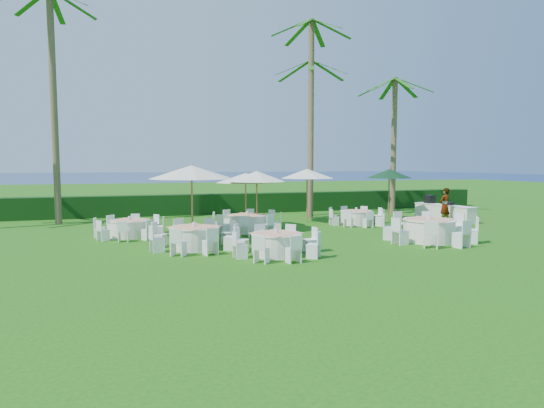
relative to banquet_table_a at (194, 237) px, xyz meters
The scene contains 20 objects.
ground 3.81m from the banquet_table_a, 12.89° to the right, with size 120.00×120.00×0.00m, color #165B0F.
hedge 11.75m from the banquet_table_a, 71.71° to the left, with size 34.00×1.00×1.20m, color black.
ocean 101.22m from the banquet_table_a, 87.91° to the left, with size 260.00×260.00×0.00m, color #082051.
banquet_table_a is the anchor object (origin of this frame).
banquet_table_b 3.14m from the banquet_table_a, 39.20° to the right, with size 2.95×2.95×0.90m.
banquet_table_c 8.98m from the banquet_table_a, ahead, with size 3.49×3.49×1.04m.
banquet_table_d 4.06m from the banquet_table_a, 123.17° to the left, with size 2.80×2.80×0.86m.
banquet_table_e 4.35m from the banquet_table_a, 50.48° to the left, with size 3.00×3.00×0.92m.
banquet_table_f 9.50m from the banquet_table_a, 25.98° to the left, with size 2.76×2.76×0.85m.
umbrella_a 2.64m from the banquet_table_a, 85.71° to the left, with size 3.21×3.21×2.95m.
umbrella_b 5.07m from the banquet_table_a, 46.32° to the left, with size 2.61×2.61×2.69m.
umbrella_c 5.80m from the banquet_table_a, 56.75° to the left, with size 2.85×2.85×2.58m.
umbrella_d 8.83m from the banquet_table_a, 40.94° to the left, with size 2.82×2.82×2.75m.
umbrella_green 12.14m from the banquet_table_a, 24.67° to the left, with size 2.40×2.40×2.74m.
buffet_table 14.44m from the banquet_table_a, 17.30° to the left, with size 1.30×3.71×1.29m.
staff_person 13.42m from the banquet_table_a, 13.95° to the left, with size 0.66×0.43×1.80m, color gray.
palm_a 11.73m from the banquet_table_a, 123.45° to the left, with size 4.17×4.40×11.33m.
palm_c 11.85m from the banquet_table_a, 45.23° to the left, with size 4.38×4.23×10.82m.
palm_d 12.47m from the banquet_table_a, 47.61° to the left, with size 4.39×4.19×8.91m.
palm_e 15.93m from the banquet_table_a, 31.98° to the left, with size 4.18×4.39×8.15m.
Camera 1 is at (-5.71, -15.22, 2.99)m, focal length 30.00 mm.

